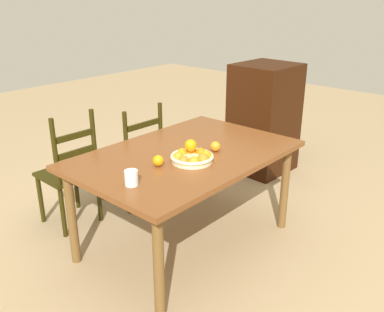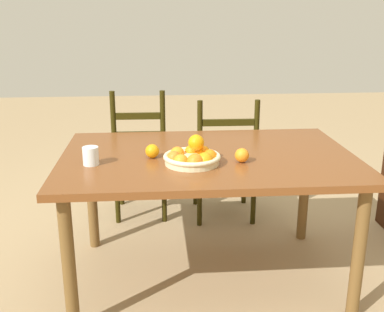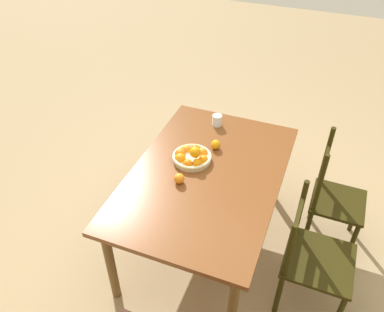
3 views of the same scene
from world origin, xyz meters
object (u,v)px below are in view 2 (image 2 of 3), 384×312
chair_by_cabinet (140,159)px  orange_loose_1 (242,155)px  chair_near_window (224,160)px  orange_loose_0 (152,151)px  dining_table (208,168)px  fruit_bowl (193,157)px  drinking_glass (91,156)px

chair_by_cabinet → orange_loose_1: 1.21m
chair_near_window → orange_loose_0: (-0.51, -0.85, 0.34)m
dining_table → chair_by_cabinet: 0.99m
orange_loose_0 → fruit_bowl: bearing=-30.2°
dining_table → orange_loose_1: bearing=-42.3°
chair_near_window → orange_loose_0: 1.05m
orange_loose_0 → orange_loose_1: 0.46m
dining_table → orange_loose_0: (-0.29, -0.03, 0.11)m
orange_loose_0 → chair_near_window: bearing=59.1°
drinking_glass → orange_loose_1: bearing=-1.5°
chair_by_cabinet → drinking_glass: 1.09m
dining_table → chair_by_cabinet: chair_by_cabinet is taller
orange_loose_1 → chair_near_window: bearing=86.4°
chair_near_window → fruit_bowl: size_ratio=3.13×
chair_by_cabinet → dining_table: bearing=114.7°
dining_table → chair_by_cabinet: (-0.39, 0.89, -0.22)m
chair_by_cabinet → drinking_glass: size_ratio=10.46×
chair_by_cabinet → drinking_glass: bearing=79.4°
dining_table → orange_loose_1: 0.24m
drinking_glass → fruit_bowl: bearing=-3.0°
chair_by_cabinet → orange_loose_0: (0.09, -0.92, 0.33)m
fruit_bowl → orange_loose_0: size_ratio=3.99×
dining_table → drinking_glass: drinking_glass is taller
orange_loose_0 → chair_by_cabinet: bearing=95.9°
chair_near_window → chair_by_cabinet: bearing=-5.4°
orange_loose_1 → chair_by_cabinet: bearing=117.9°
chair_near_window → chair_by_cabinet: (-0.60, 0.07, 0.00)m
fruit_bowl → orange_loose_1: bearing=1.6°
chair_near_window → drinking_glass: size_ratio=9.86×
chair_near_window → fruit_bowl: chair_near_window is taller
chair_near_window → orange_loose_1: (-0.06, -0.96, 0.34)m
chair_by_cabinet → fruit_bowl: (0.30, -1.03, 0.33)m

